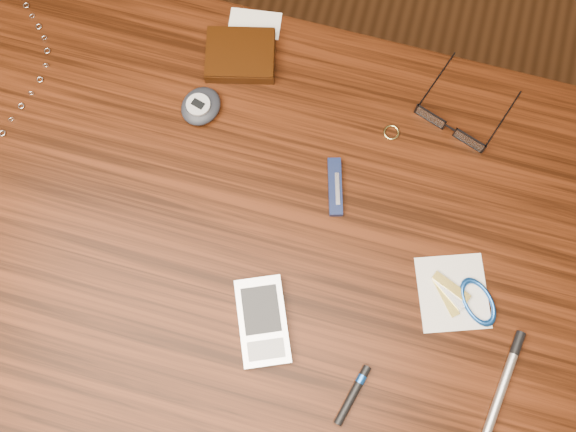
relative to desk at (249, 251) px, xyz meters
The scene contains 11 objects.
ground 0.65m from the desk, ahead, with size 3.80×3.80×0.00m, color #472814.
desk is the anchor object (origin of this frame).
wallet_and_card 0.30m from the desk, 107.38° to the left, with size 0.12×0.14×0.02m.
eyeglasses 0.36m from the desk, 43.77° to the left, with size 0.15×0.15×0.03m.
gold_ring 0.28m from the desk, 51.47° to the left, with size 0.02×0.02×0.00m, color tan.
pda_phone 0.16m from the desk, 62.16° to the right, with size 0.10×0.13×0.02m.
pedometer 0.23m from the desk, 124.45° to the left, with size 0.07×0.08×0.03m.
notepad_keys 0.33m from the desk, ahead, with size 0.13×0.13×0.01m.
pocket_knife 0.18m from the desk, 44.10° to the left, with size 0.04×0.09×0.01m.
silver_pen 0.41m from the desk, 13.58° to the right, with size 0.03×0.15×0.01m.
black_blue_pen 0.28m from the desk, 40.16° to the right, with size 0.03×0.08×0.01m.
Camera 1 is at (0.11, -0.19, 1.62)m, focal length 40.00 mm.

